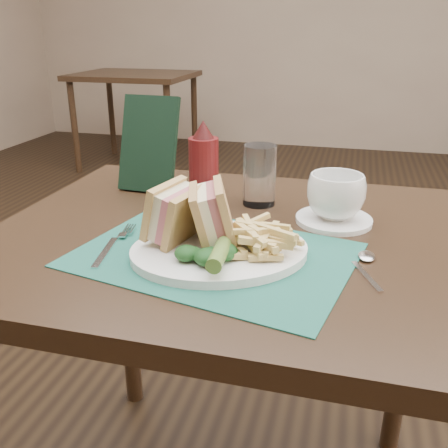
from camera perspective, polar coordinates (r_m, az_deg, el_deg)
name	(u,v)px	position (r m, az deg, el deg)	size (l,w,h in m)	color
floor	(265,380)	(1.76, 4.70, -17.38)	(7.00, 7.00, 0.00)	black
wall_back	(331,147)	(4.98, 12.08, 8.57)	(6.00, 6.00, 0.00)	tan
table_main	(229,389)	(1.15, 0.55, -18.31)	(0.90, 0.75, 0.75)	black
table_bg_left	(137,121)	(4.22, -9.90, 11.57)	(0.90, 0.75, 0.75)	black
placemat	(214,255)	(0.85, -1.15, -3.53)	(0.45, 0.32, 0.00)	#1B5749
plate	(219,251)	(0.84, -0.52, -3.10)	(0.30, 0.24, 0.01)	white
sandwich_half_a	(164,211)	(0.86, -6.90, 1.52)	(0.06, 0.10, 0.09)	tan
sandwich_half_b	(200,214)	(0.84, -2.75, 1.16)	(0.06, 0.11, 0.10)	tan
kale_garnish	(208,255)	(0.78, -1.84, -3.51)	(0.11, 0.08, 0.03)	#133516
pickle_spear	(221,251)	(0.77, -0.38, -3.07)	(0.02, 0.02, 0.12)	#4F712B
fries_pile	(259,233)	(0.82, 4.08, -0.98)	(0.18, 0.20, 0.06)	tan
fork	(113,243)	(0.90, -12.58, -2.16)	(0.03, 0.17, 0.01)	silver
spoon	(367,267)	(0.83, 15.99, -4.78)	(0.03, 0.15, 0.01)	silver
saucer	(334,220)	(1.01, 12.43, 0.48)	(0.15, 0.15, 0.01)	white
coffee_cup	(336,196)	(0.99, 12.66, 3.12)	(0.11, 0.11, 0.09)	white
drinking_glass	(259,175)	(1.07, 4.07, 5.58)	(0.07, 0.07, 0.13)	white
ketchup_bottle	(204,165)	(1.04, -2.33, 6.71)	(0.06, 0.06, 0.19)	#4F0D0E
check_presenter	(149,144)	(1.18, -8.60, 9.02)	(0.13, 0.01, 0.22)	black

